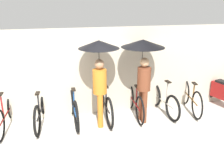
# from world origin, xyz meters

# --- Properties ---
(ground_plane) EXTENTS (30.00, 30.00, 0.00)m
(ground_plane) POSITION_xyz_m (0.00, 0.00, 0.00)
(ground_plane) COLOR #B7B2A8
(back_wall) EXTENTS (14.52, 0.12, 2.25)m
(back_wall) POSITION_xyz_m (0.00, 1.66, 1.12)
(back_wall) COLOR #B2A893
(back_wall) RESTS_ON ground
(parked_bicycle_1) EXTENTS (0.44, 1.79, 0.98)m
(parked_bicycle_1) POSITION_xyz_m (-1.96, 1.29, 0.37)
(parked_bicycle_1) COLOR black
(parked_bicycle_1) RESTS_ON ground
(parked_bicycle_2) EXTENTS (0.44, 1.81, 1.05)m
(parked_bicycle_2) POSITION_xyz_m (-1.17, 1.32, 0.37)
(parked_bicycle_2) COLOR black
(parked_bicycle_2) RESTS_ON ground
(parked_bicycle_3) EXTENTS (0.44, 1.71, 1.08)m
(parked_bicycle_3) POSITION_xyz_m (-0.39, 1.25, 0.39)
(parked_bicycle_3) COLOR black
(parked_bicycle_3) RESTS_ON ground
(parked_bicycle_4) EXTENTS (0.44, 1.86, 0.97)m
(parked_bicycle_4) POSITION_xyz_m (0.39, 1.30, 0.39)
(parked_bicycle_4) COLOR black
(parked_bicycle_4) RESTS_ON ground
(parked_bicycle_5) EXTENTS (0.44, 1.71, 1.10)m
(parked_bicycle_5) POSITION_xyz_m (1.18, 1.27, 0.38)
(parked_bicycle_5) COLOR black
(parked_bicycle_5) RESTS_ON ground
(parked_bicycle_6) EXTENTS (0.44, 1.66, 1.00)m
(parked_bicycle_6) POSITION_xyz_m (1.96, 1.24, 0.36)
(parked_bicycle_6) COLOR black
(parked_bicycle_6) RESTS_ON ground
(parked_bicycle_7) EXTENTS (0.49, 1.70, 1.06)m
(parked_bicycle_7) POSITION_xyz_m (2.74, 1.21, 0.38)
(parked_bicycle_7) COLOR black
(parked_bicycle_7) RESTS_ON ground
(pedestrian_leading) EXTENTS (0.93, 0.93, 2.04)m
(pedestrian_leading) POSITION_xyz_m (0.22, 1.01, 1.57)
(pedestrian_leading) COLOR #C66B1E
(pedestrian_leading) RESTS_ON ground
(pedestrian_center) EXTENTS (1.03, 1.03, 2.02)m
(pedestrian_center) POSITION_xyz_m (1.27, 1.01, 1.60)
(pedestrian_center) COLOR brown
(pedestrian_center) RESTS_ON ground
(motorcycle) EXTENTS (0.80, 2.00, 0.94)m
(motorcycle) POSITION_xyz_m (3.78, 1.25, 0.41)
(motorcycle) COLOR black
(motorcycle) RESTS_ON ground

